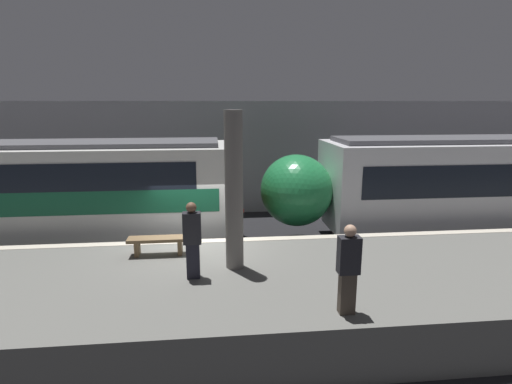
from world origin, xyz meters
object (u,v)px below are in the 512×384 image
(support_pillar_near, at_px, (234,192))
(person_waiting, at_px, (192,239))
(person_walking, at_px, (348,267))
(platform_bench, at_px, (158,242))

(support_pillar_near, bearing_deg, person_waiting, -151.87)
(person_walking, bearing_deg, support_pillar_near, 129.76)
(person_waiting, xyz_separation_m, platform_bench, (-0.93, 1.44, -0.55))
(person_waiting, distance_m, platform_bench, 1.80)
(person_waiting, bearing_deg, person_walking, -32.36)
(support_pillar_near, distance_m, person_waiting, 1.37)
(person_walking, xyz_separation_m, platform_bench, (-3.75, 3.23, -0.54))
(support_pillar_near, bearing_deg, platform_bench, 152.88)
(person_walking, bearing_deg, platform_bench, 139.26)
(support_pillar_near, height_order, platform_bench, support_pillar_near)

